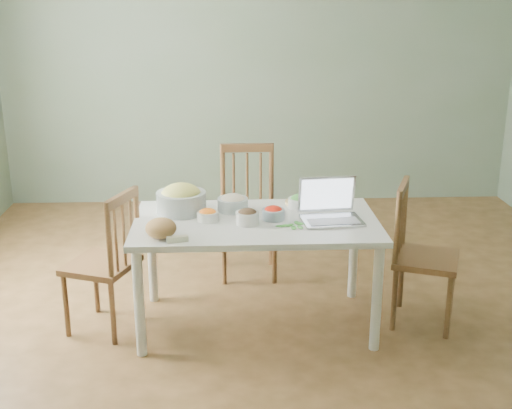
{
  "coord_description": "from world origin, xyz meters",
  "views": [
    {
      "loc": [
        -0.34,
        -4.01,
        2.04
      ],
      "look_at": [
        -0.16,
        -0.16,
        0.8
      ],
      "focal_mm": 46.51,
      "sensor_mm": 36.0,
      "label": 1
    }
  ],
  "objects_px": {
    "bread_boule": "(161,228)",
    "laptop": "(333,202)",
    "chair_left": "(101,261)",
    "chair_right": "(427,256)",
    "bowl_squash": "(181,199)",
    "dining_table": "(256,273)",
    "chair_far": "(248,213)"
  },
  "relations": [
    {
      "from": "bread_boule",
      "to": "laptop",
      "type": "height_order",
      "value": "laptop"
    },
    {
      "from": "bread_boule",
      "to": "chair_left",
      "type": "bearing_deg",
      "value": 146.52
    },
    {
      "from": "chair_left",
      "to": "bread_boule",
      "type": "xyz_separation_m",
      "value": [
        0.41,
        -0.27,
        0.31
      ]
    },
    {
      "from": "chair_right",
      "to": "bowl_squash",
      "type": "xyz_separation_m",
      "value": [
        -1.54,
        0.2,
        0.34
      ]
    },
    {
      "from": "dining_table",
      "to": "laptop",
      "type": "distance_m",
      "value": 0.67
    },
    {
      "from": "chair_far",
      "to": "bread_boule",
      "type": "xyz_separation_m",
      "value": [
        -0.53,
        -1.07,
        0.28
      ]
    },
    {
      "from": "chair_far",
      "to": "laptop",
      "type": "distance_m",
      "value": 1.03
    },
    {
      "from": "chair_left",
      "to": "bowl_squash",
      "type": "bearing_deg",
      "value": 131.27
    },
    {
      "from": "dining_table",
      "to": "laptop",
      "type": "relative_size",
      "value": 4.17
    },
    {
      "from": "bread_boule",
      "to": "bowl_squash",
      "type": "xyz_separation_m",
      "value": [
        0.09,
        0.45,
        0.03
      ]
    },
    {
      "from": "laptop",
      "to": "bread_boule",
      "type": "bearing_deg",
      "value": -173.28
    },
    {
      "from": "laptop",
      "to": "chair_left",
      "type": "bearing_deg",
      "value": 172.5
    },
    {
      "from": "chair_left",
      "to": "bread_boule",
      "type": "bearing_deg",
      "value": 77.55
    },
    {
      "from": "chair_far",
      "to": "chair_left",
      "type": "relative_size",
      "value": 1.07
    },
    {
      "from": "dining_table",
      "to": "bowl_squash",
      "type": "distance_m",
      "value": 0.66
    },
    {
      "from": "bowl_squash",
      "to": "laptop",
      "type": "relative_size",
      "value": 0.87
    },
    {
      "from": "laptop",
      "to": "chair_far",
      "type": "bearing_deg",
      "value": 114.03
    },
    {
      "from": "chair_right",
      "to": "bowl_squash",
      "type": "bearing_deg",
      "value": 104.18
    },
    {
      "from": "bowl_squash",
      "to": "laptop",
      "type": "distance_m",
      "value": 0.95
    },
    {
      "from": "chair_left",
      "to": "dining_table",
      "type": "bearing_deg",
      "value": 111.76
    },
    {
      "from": "dining_table",
      "to": "bowl_squash",
      "type": "xyz_separation_m",
      "value": [
        -0.47,
        0.17,
        0.44
      ]
    },
    {
      "from": "chair_left",
      "to": "bowl_squash",
      "type": "relative_size",
      "value": 2.89
    },
    {
      "from": "chair_far",
      "to": "chair_left",
      "type": "xyz_separation_m",
      "value": [
        -0.94,
        -0.8,
        -0.03
      ]
    },
    {
      "from": "bowl_squash",
      "to": "laptop",
      "type": "xyz_separation_m",
      "value": [
        0.93,
        -0.23,
        0.04
      ]
    },
    {
      "from": "chair_far",
      "to": "chair_right",
      "type": "bearing_deg",
      "value": -36.94
    },
    {
      "from": "chair_left",
      "to": "bread_boule",
      "type": "distance_m",
      "value": 0.58
    },
    {
      "from": "bread_boule",
      "to": "laptop",
      "type": "xyz_separation_m",
      "value": [
        1.02,
        0.23,
        0.07
      ]
    },
    {
      "from": "chair_right",
      "to": "laptop",
      "type": "height_order",
      "value": "laptop"
    },
    {
      "from": "dining_table",
      "to": "bowl_squash",
      "type": "bearing_deg",
      "value": 159.92
    },
    {
      "from": "chair_far",
      "to": "laptop",
      "type": "relative_size",
      "value": 2.69
    },
    {
      "from": "bread_boule",
      "to": "bowl_squash",
      "type": "bearing_deg",
      "value": 78.78
    },
    {
      "from": "dining_table",
      "to": "chair_right",
      "type": "bearing_deg",
      "value": -1.63
    }
  ]
}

